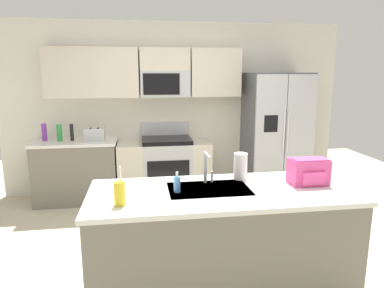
{
  "coord_description": "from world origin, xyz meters",
  "views": [
    {
      "loc": [
        -0.55,
        -3.24,
        1.86
      ],
      "look_at": [
        0.03,
        0.6,
        1.05
      ],
      "focal_mm": 32.4,
      "sensor_mm": 36.0,
      "label": 1
    }
  ],
  "objects": [
    {
      "name": "soap_dispenser",
      "position": [
        -0.27,
        -0.57,
        0.97
      ],
      "size": [
        0.06,
        0.06,
        0.17
      ],
      "color": "#4C8CD8",
      "rests_on": "island_counter"
    },
    {
      "name": "bottle_green",
      "position": [
        -1.68,
        1.8,
        1.02
      ],
      "size": [
        0.07,
        0.07,
        0.24
      ],
      "primitive_type": "cylinder",
      "color": "green",
      "rests_on": "back_counter"
    },
    {
      "name": "island_counter",
      "position": [
        0.11,
        -0.58,
        0.45
      ],
      "size": [
        2.19,
        0.89,
        0.9
      ],
      "color": "slate",
      "rests_on": "ground"
    },
    {
      "name": "range_oven",
      "position": [
        -0.21,
        1.8,
        0.44
      ],
      "size": [
        1.36,
        0.61,
        1.1
      ],
      "color": "#B7BABF",
      "rests_on": "ground"
    },
    {
      "name": "bottle_purple",
      "position": [
        -1.9,
        1.84,
        1.02
      ],
      "size": [
        0.07,
        0.07,
        0.25
      ],
      "primitive_type": "cylinder",
      "color": "purple",
      "rests_on": "back_counter"
    },
    {
      "name": "backpack",
      "position": [
        0.89,
        -0.53,
        1.02
      ],
      "size": [
        0.32,
        0.22,
        0.23
      ],
      "color": "#EA4C93",
      "rests_on": "island_counter"
    },
    {
      "name": "kitchen_wall_unit",
      "position": [
        -0.14,
        2.08,
        1.47
      ],
      "size": [
        5.2,
        0.43,
        2.6
      ],
      "color": "silver",
      "rests_on": "ground"
    },
    {
      "name": "toaster",
      "position": [
        -1.19,
        1.75,
        0.99
      ],
      "size": [
        0.28,
        0.16,
        0.18
      ],
      "color": "#B7BABF",
      "rests_on": "back_counter"
    },
    {
      "name": "ground_plane",
      "position": [
        0.0,
        0.0,
        0.0
      ],
      "size": [
        9.0,
        9.0,
        0.0
      ],
      "primitive_type": "plane",
      "color": "beige",
      "rests_on": "ground"
    },
    {
      "name": "sink_faucet",
      "position": [
        0.01,
        -0.39,
        1.07
      ],
      "size": [
        0.08,
        0.21,
        0.28
      ],
      "color": "#B7BABF",
      "rests_on": "island_counter"
    },
    {
      "name": "drink_cup_yellow",
      "position": [
        -0.71,
        -0.79,
        0.99
      ],
      "size": [
        0.08,
        0.08,
        0.3
      ],
      "color": "yellow",
      "rests_on": "island_counter"
    },
    {
      "name": "paper_towel_roll",
      "position": [
        0.34,
        -0.3,
        1.02
      ],
      "size": [
        0.12,
        0.12,
        0.24
      ],
      "primitive_type": "cylinder",
      "color": "white",
      "rests_on": "island_counter"
    },
    {
      "name": "pepper_mill",
      "position": [
        -1.51,
        1.8,
        1.02
      ],
      "size": [
        0.05,
        0.05,
        0.24
      ],
      "primitive_type": "cylinder",
      "color": "black",
      "rests_on": "back_counter"
    },
    {
      "name": "refrigerator",
      "position": [
        1.49,
        1.73,
        0.93
      ],
      "size": [
        0.9,
        0.76,
        1.85
      ],
      "color": "#4C4F54",
      "rests_on": "ground"
    },
    {
      "name": "back_counter",
      "position": [
        -1.48,
        1.8,
        0.45
      ],
      "size": [
        1.17,
        0.63,
        0.9
      ],
      "color": "slate",
      "rests_on": "ground"
    }
  ]
}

